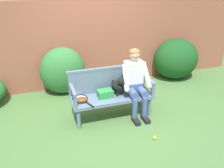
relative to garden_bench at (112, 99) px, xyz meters
name	(u,v)px	position (x,y,z in m)	size (l,w,h in m)	color
ground_plane	(112,116)	(0.00, 0.00, -0.39)	(40.00, 40.00, 0.00)	#4C753D
brick_garden_fence	(90,43)	(0.00, 1.71, 0.64)	(8.00, 0.30, 2.06)	#9E5642
hedge_bush_far_right	(176,59)	(2.19, 1.30, 0.14)	(1.18, 0.99, 1.05)	#194C1E
hedge_bush_mid_left	(63,71)	(-0.74, 1.33, 0.16)	(1.02, 0.74, 1.09)	#337538
garden_bench	(112,99)	(0.00, 0.00, 0.00)	(1.55, 0.54, 0.45)	slate
bench_backrest	(108,79)	(0.00, 0.24, 0.31)	(1.59, 0.06, 0.50)	slate
bench_armrest_left_end	(74,94)	(-0.74, -0.09, 0.26)	(0.06, 0.54, 0.28)	slate
bench_armrest_right_end	(150,83)	(0.74, -0.09, 0.26)	(0.06, 0.54, 0.28)	slate
person_seated	(135,80)	(0.45, -0.02, 0.33)	(0.56, 0.67, 1.32)	black
dog_on_bench	(118,85)	(0.13, 0.02, 0.25)	(0.25, 0.38, 0.39)	black
tennis_racket	(81,99)	(-0.59, 0.05, 0.07)	(0.38, 0.58, 0.03)	black
baseball_glove	(82,100)	(-0.59, -0.05, 0.10)	(0.22, 0.17, 0.09)	brown
sports_bag	(105,94)	(-0.13, 0.01, 0.13)	(0.28, 0.20, 0.14)	#2D8E42
tennis_ball	(155,138)	(0.46, -0.92, -0.35)	(0.07, 0.07, 0.07)	#CCDB33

